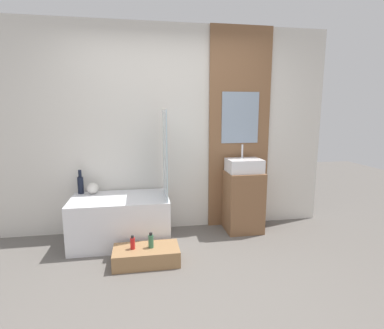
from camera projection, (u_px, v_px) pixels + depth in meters
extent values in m
plane|color=#605B56|center=(188.00, 296.00, 2.53)|extent=(12.00, 12.00, 0.00)
cube|color=silver|center=(169.00, 130.00, 3.83)|extent=(4.20, 0.06, 2.60)
cube|color=brown|center=(239.00, 130.00, 3.94)|extent=(0.82, 0.03, 2.60)
cube|color=#8C9EB2|center=(240.00, 118.00, 3.89)|extent=(0.50, 0.01, 0.66)
cube|color=white|center=(121.00, 220.00, 3.54)|extent=(1.12, 0.67, 0.55)
cube|color=silver|center=(120.00, 198.00, 3.49)|extent=(0.88, 0.47, 0.01)
cube|color=silver|center=(165.00, 154.00, 3.44)|extent=(0.01, 0.54, 1.01)
cube|color=#997047|center=(146.00, 255.00, 3.07)|extent=(0.67, 0.35, 0.17)
cube|color=brown|center=(243.00, 201.00, 3.88)|extent=(0.45, 0.42, 0.78)
cube|color=white|center=(244.00, 166.00, 3.79)|extent=(0.43, 0.33, 0.17)
cylinder|color=silver|center=(242.00, 151.00, 3.85)|extent=(0.02, 0.02, 0.18)
cylinder|color=black|center=(81.00, 185.00, 3.63)|extent=(0.07, 0.07, 0.20)
cylinder|color=black|center=(80.00, 174.00, 3.61)|extent=(0.04, 0.04, 0.09)
sphere|color=silver|center=(93.00, 188.00, 3.63)|extent=(0.14, 0.14, 0.14)
cylinder|color=red|center=(133.00, 243.00, 3.02)|extent=(0.05, 0.05, 0.12)
cylinder|color=black|center=(132.00, 237.00, 3.01)|extent=(0.03, 0.03, 0.03)
cylinder|color=#38704C|center=(151.00, 241.00, 3.05)|extent=(0.05, 0.05, 0.13)
cylinder|color=black|center=(151.00, 234.00, 3.04)|extent=(0.03, 0.03, 0.03)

